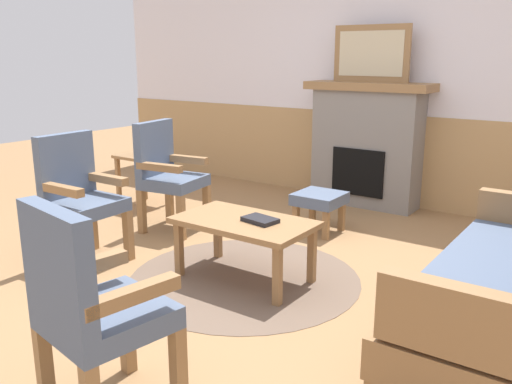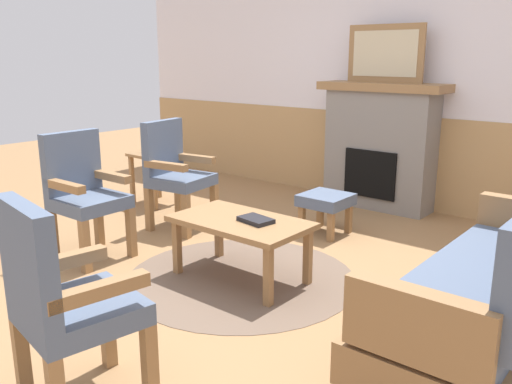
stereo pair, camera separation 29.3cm
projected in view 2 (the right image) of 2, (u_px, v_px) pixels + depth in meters
ground_plane at (225, 274)px, 3.92m from camera, size 14.00×14.00×0.00m
wall_back at (395, 79)px, 5.53m from camera, size 7.20×0.14×2.70m
fireplace at (380, 145)px, 5.51m from camera, size 1.30×0.44×1.28m
framed_picture at (385, 54)px, 5.29m from camera, size 0.80×0.04×0.56m
couch at (494, 290)px, 2.72m from camera, size 0.70×1.80×0.98m
coffee_table at (241, 227)px, 3.76m from camera, size 0.96×0.56×0.44m
round_rug at (241, 278)px, 3.85m from camera, size 1.64×1.64×0.01m
book_on_table at (256, 220)px, 3.68m from camera, size 0.26×0.19×0.03m
footstool at (326, 203)px, 4.75m from camera, size 0.40×0.40×0.36m
armchair_near_fireplace at (175, 170)px, 4.87m from camera, size 0.55×0.55×0.98m
armchair_by_window_left at (83, 190)px, 4.15m from camera, size 0.49×0.49×0.98m
armchair_front_left at (63, 297)px, 2.31m from camera, size 0.55×0.55×0.98m
side_table at (156, 164)px, 5.68m from camera, size 0.44×0.44×0.55m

